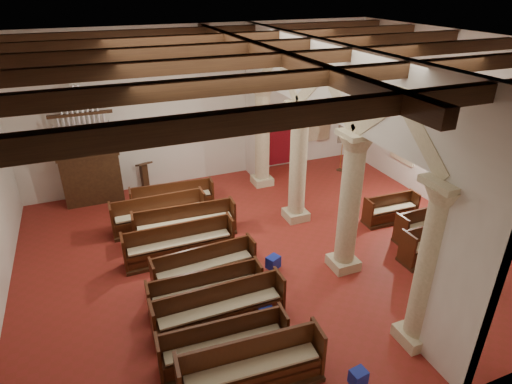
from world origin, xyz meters
The scene contains 30 objects.
floor centered at (0.00, 0.00, 0.00)m, with size 14.00×14.00×0.00m, color maroon.
ceiling centered at (0.00, 0.00, 6.00)m, with size 14.00×14.00×0.00m, color #322110.
wall_back centered at (0.00, 6.00, 3.00)m, with size 14.00×0.02×6.00m, color white.
wall_front centered at (0.00, -6.00, 3.00)m, with size 14.00×0.02×6.00m, color white.
wall_right centered at (7.00, 0.00, 3.00)m, with size 0.02×12.00×6.00m, color white.
ceiling_beams centered at (0.00, 0.00, 5.82)m, with size 13.80×11.80×0.30m, color #3D2513, non-canonical shape.
arcade centered at (1.80, 0.00, 3.56)m, with size 0.90×11.90×6.00m.
window_right_a centered at (6.98, -1.50, 2.20)m, with size 0.03×1.00×2.20m, color #306C57.
window_right_b centered at (6.98, 2.50, 2.20)m, with size 0.03×1.00×2.20m, color #306C57.
window_back centered at (5.00, 5.98, 2.20)m, with size 1.00×0.03×2.20m, color #306C57.
pipe_organ centered at (-4.50, 5.50, 1.37)m, with size 2.10×0.85×4.40m.
lectern centered at (-2.65, 5.46, 0.54)m, with size 0.63×0.66×1.32m.
dossal_curtain centered at (3.50, 5.92, 1.17)m, with size 1.80×0.07×2.17m.
processional_banner centered at (5.45, 4.49, 0.77)m, with size 0.50×0.64×2.20m.
hymnal_box_a centered at (-0.11, -5.06, 0.26)m, with size 0.33×0.26×0.33m, color navy.
hymnal_box_b centered at (-1.12, -2.63, 0.27)m, with size 0.34×0.28×0.34m, color navy.
hymnal_box_c centered at (-0.12, -0.89, 0.28)m, with size 0.36×0.29×0.36m, color navy.
tube_heater_b centered at (-2.16, -3.21, 0.16)m, with size 0.10×0.10×0.99m, color silver.
nave_pew_0 centered at (-2.09, -4.25, 0.37)m, with size 2.98×0.94×1.13m.
nave_pew_1 centered at (-2.40, -3.42, 0.33)m, with size 2.81×0.81×1.00m.
nave_pew_2 centered at (-2.16, -2.40, 0.36)m, with size 3.15×0.74×1.08m.
nave_pew_3 centered at (-2.27, -1.62, 0.33)m, with size 2.87×0.72×1.00m.
nave_pew_4 centered at (-2.03, -0.63, 0.33)m, with size 2.86×0.81×1.01m.
nave_pew_5 centered at (-2.41, 0.70, 0.35)m, with size 3.21×0.74×1.07m.
nave_pew_6 centered at (-1.99, 1.75, 0.35)m, with size 3.23×0.89×1.07m.
nave_pew_7 centered at (-2.64, 2.62, 0.37)m, with size 3.03×0.75×1.12m.
nave_pew_8 centered at (-1.98, 3.64, 0.33)m, with size 2.92×0.87×1.01m.
aisle_pew_0 centered at (4.33, -2.11, 0.37)m, with size 1.81×0.76×1.08m.
aisle_pew_1 centered at (4.84, -1.17, 0.35)m, with size 1.75×0.73×1.02m.
aisle_pew_2 centered at (4.69, 0.14, 0.32)m, with size 1.91×0.69×0.95m.
Camera 1 is at (-4.26, -9.85, 7.42)m, focal length 30.00 mm.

